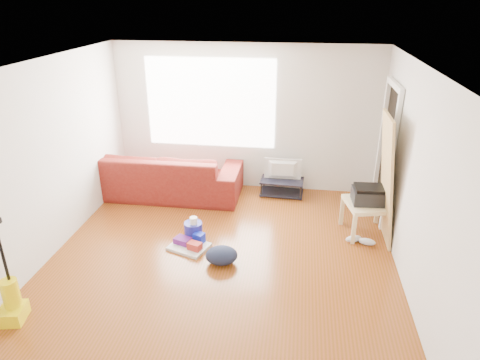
# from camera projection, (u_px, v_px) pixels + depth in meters

# --- Properties ---
(room) EXTENTS (4.51, 5.01, 2.51)m
(room) POSITION_uv_depth(u_px,v_px,m) (226.00, 171.00, 5.15)
(room) COLOR #68390B
(room) RESTS_ON ground
(sofa) EXTENTS (2.62, 1.02, 0.76)m
(sofa) POSITION_uv_depth(u_px,v_px,m) (166.00, 194.00, 7.46)
(sofa) COLOR #5A0E0C
(sofa) RESTS_ON ground
(tv_stand) EXTENTS (0.75, 0.45, 0.27)m
(tv_stand) POSITION_uv_depth(u_px,v_px,m) (282.00, 187.00, 7.39)
(tv_stand) COLOR black
(tv_stand) RESTS_ON ground
(tv) EXTENTS (0.63, 0.08, 0.36)m
(tv) POSITION_uv_depth(u_px,v_px,m) (283.00, 170.00, 7.27)
(tv) COLOR black
(tv) RESTS_ON tv_stand
(side_table) EXTENTS (0.72, 0.72, 0.49)m
(side_table) POSITION_uv_depth(u_px,v_px,m) (368.00, 207.00, 6.09)
(side_table) COLOR tan
(side_table) RESTS_ON ground
(printer) EXTENTS (0.49, 0.38, 0.24)m
(printer) POSITION_uv_depth(u_px,v_px,m) (369.00, 195.00, 6.01)
(printer) COLOR black
(printer) RESTS_ON side_table
(bucket) EXTENTS (0.32, 0.32, 0.26)m
(bucket) POSITION_uv_depth(u_px,v_px,m) (194.00, 239.00, 6.10)
(bucket) COLOR navy
(bucket) RESTS_ON ground
(toilet_paper) EXTENTS (0.11, 0.11, 0.10)m
(toilet_paper) POSITION_uv_depth(u_px,v_px,m) (194.00, 229.00, 6.01)
(toilet_paper) COLOR white
(toilet_paper) RESTS_ON bucket
(cleaning_tray) EXTENTS (0.61, 0.55, 0.18)m
(cleaning_tray) POSITION_uv_depth(u_px,v_px,m) (190.00, 244.00, 5.87)
(cleaning_tray) COLOR silver
(cleaning_tray) RESTS_ON ground
(backpack) EXTENTS (0.47, 0.41, 0.23)m
(backpack) POSITION_uv_depth(u_px,v_px,m) (222.00, 263.00, 5.55)
(backpack) COLOR #121933
(backpack) RESTS_ON ground
(sneakers) EXTENTS (0.43, 0.22, 0.10)m
(sneakers) POSITION_uv_depth(u_px,v_px,m) (360.00, 240.00, 5.97)
(sneakers) COLOR silver
(sneakers) RESTS_ON ground
(vacuum) EXTENTS (0.30, 0.33, 1.20)m
(vacuum) POSITION_uv_depth(u_px,v_px,m) (11.00, 302.00, 4.52)
(vacuum) COLOR #DDC806
(vacuum) RESTS_ON ground
(door_panel) EXTENTS (0.22, 0.72, 1.80)m
(door_panel) POSITION_uv_depth(u_px,v_px,m) (378.00, 237.00, 6.13)
(door_panel) COLOR #A07840
(door_panel) RESTS_ON ground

